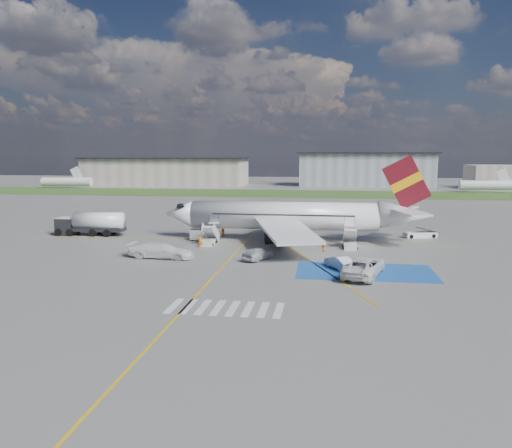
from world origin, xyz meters
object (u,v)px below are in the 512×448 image
at_px(fuel_tanker, 91,226).
at_px(gpu_cart, 198,235).
at_px(van_white_a, 365,263).
at_px(airliner, 294,216).
at_px(belt_loader, 420,235).
at_px(car_silver_b, 339,262).
at_px(car_silver_a, 258,254).
at_px(van_white_b, 161,248).

distance_m(fuel_tanker, gpu_cart, 17.05).
bearing_deg(van_white_a, airliner, -51.00).
height_order(belt_loader, car_silver_b, belt_loader).
distance_m(car_silver_a, car_silver_b, 9.55).
bearing_deg(fuel_tanker, airliner, -1.63).
height_order(airliner, van_white_b, airliner).
relative_size(fuel_tanker, car_silver_a, 2.35).
relative_size(airliner, van_white_a, 5.63).
xyz_separation_m(gpu_cart, car_silver_a, (9.97, -11.39, -0.01)).
relative_size(belt_loader, van_white_b, 0.87).
bearing_deg(van_white_a, belt_loader, -95.74).
distance_m(fuel_tanker, belt_loader, 48.29).
relative_size(gpu_cart, car_silver_b, 0.54).
bearing_deg(car_silver_b, gpu_cart, -66.97).
xyz_separation_m(car_silver_b, van_white_b, (-20.32, 2.44, 0.49)).
height_order(gpu_cart, car_silver_b, gpu_cart).
distance_m(belt_loader, van_white_a, 26.01).
bearing_deg(airliner, belt_loader, 14.26).
distance_m(car_silver_a, van_white_a, 12.87).
height_order(belt_loader, car_silver_a, belt_loader).
height_order(car_silver_a, van_white_b, van_white_b).
bearing_deg(gpu_cart, fuel_tanker, -174.64).
xyz_separation_m(gpu_cart, van_white_b, (-1.27, -11.92, 0.41)).
xyz_separation_m(belt_loader, van_white_b, (-32.44, -18.99, 0.79)).
xyz_separation_m(car_silver_a, van_white_b, (-11.24, -0.53, 0.42)).
relative_size(airliner, fuel_tanker, 3.62).
xyz_separation_m(airliner, car_silver_b, (5.82, -16.87, -2.72)).
bearing_deg(airliner, car_silver_a, -103.18).
height_order(airliner, fuel_tanker, airliner).
height_order(fuel_tanker, car_silver_b, fuel_tanker).
height_order(airliner, gpu_cart, airliner).
bearing_deg(airliner, gpu_cart, -169.27).
bearing_deg(van_white_a, gpu_cart, -22.37).
distance_m(van_white_a, van_white_b, 23.35).
bearing_deg(van_white_b, airliner, -40.01).
bearing_deg(gpu_cart, car_silver_a, -35.61).
relative_size(van_white_a, van_white_b, 1.11).
xyz_separation_m(van_white_a, van_white_b, (-22.78, 5.15, -0.07)).
relative_size(car_silver_b, van_white_a, 0.62).
bearing_deg(airliner, van_white_b, -135.13).
xyz_separation_m(car_silver_b, van_white_a, (2.46, -2.71, 0.56)).
relative_size(fuel_tanker, van_white_b, 1.72).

